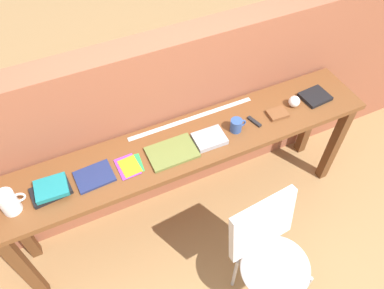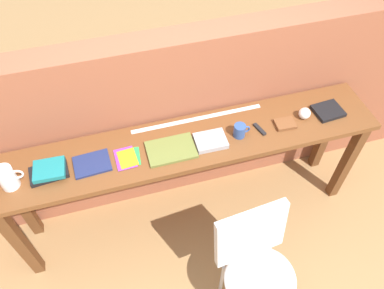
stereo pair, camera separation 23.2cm
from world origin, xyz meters
The scene contains 16 objects.
ground_plane centered at (0.00, 0.00, 0.00)m, with size 40.00×40.00×0.00m, color #9E7547.
brick_wall_back centered at (0.00, 0.64, 0.72)m, with size 6.00×0.20×1.43m, color #935138.
sideboard centered at (0.00, 0.30, 0.74)m, with size 2.50×0.44×0.88m.
chair_white_moulded centered at (0.20, -0.44, 0.53)m, with size 0.48×0.49×0.89m.
pitcher_white centered at (-1.08, 0.26, 0.96)m, with size 0.14×0.10×0.18m.
book_stack_leftmost centered at (-0.86, 0.28, 0.91)m, with size 0.23×0.16×0.06m.
magazine_cycling centered at (-0.62, 0.28, 0.89)m, with size 0.22×0.17×0.02m, color navy.
pamphlet_pile_colourful centered at (-0.40, 0.27, 0.88)m, with size 0.16×0.17×0.01m.
book_open_centre centered at (-0.13, 0.25, 0.89)m, with size 0.30×0.20×0.02m, color olive.
book_grey_hardcover centered at (0.12, 0.25, 0.90)m, with size 0.20×0.15×0.03m, color #9E9EA3.
mug centered at (0.32, 0.26, 0.92)m, with size 0.11×0.08×0.09m.
multitool_folded centered at (0.46, 0.26, 0.89)m, with size 0.02×0.11×0.02m, color black.
leather_journal_brown centered at (0.64, 0.26, 0.89)m, with size 0.13×0.10×0.02m, color brown.
sports_ball_small centered at (0.79, 0.29, 0.92)m, with size 0.08×0.08×0.08m, color silver.
book_repair_rightmost centered at (0.97, 0.29, 0.89)m, with size 0.19×0.16×0.03m, color black.
ruler_metal_back_edge centered at (0.10, 0.47, 0.88)m, with size 0.89×0.03×0.00m, color silver.
Camera 1 is at (-0.62, -1.09, 2.69)m, focal length 35.00 mm.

